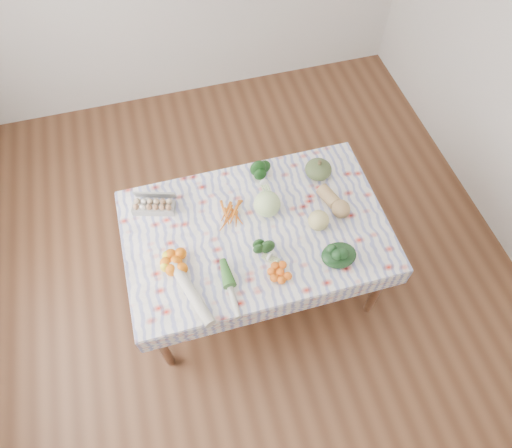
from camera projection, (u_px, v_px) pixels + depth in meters
name	position (u px, v px, depth m)	size (l,w,h in m)	color
ground	(256.00, 281.00, 3.52)	(4.50, 4.50, 0.00)	#54311C
dining_table	(256.00, 236.00, 2.95)	(1.60, 1.00, 0.75)	brown
tablecloth	(256.00, 229.00, 2.88)	(1.66, 1.06, 0.01)	white
egg_carton	(154.00, 207.00, 2.92)	(0.27, 0.11, 0.07)	#979793
carrot_bunch	(230.00, 213.00, 2.92)	(0.19, 0.17, 0.03)	orange
kale_bunch	(262.00, 175.00, 3.02)	(0.15, 0.13, 0.13)	#133D12
kabocha_squash	(318.00, 169.00, 3.06)	(0.18, 0.18, 0.12)	#4A5B31
cabbage	(267.00, 204.00, 2.87)	(0.17, 0.17, 0.17)	#BCDE8C
butternut_squash	(334.00, 201.00, 2.92)	(0.12, 0.25, 0.12)	tan
orange_cluster	(176.00, 262.00, 2.71)	(0.23, 0.23, 0.08)	orange
broccoli	(263.00, 251.00, 2.73)	(0.14, 0.14, 0.10)	#1C421A
mandarin_cluster	(280.00, 272.00, 2.69)	(0.17, 0.17, 0.05)	orange
grapefruit	(319.00, 220.00, 2.83)	(0.13, 0.13, 0.13)	#C9BD70
spinach_bag	(339.00, 255.00, 2.72)	(0.22, 0.17, 0.09)	black
daikon	(191.00, 293.00, 2.61)	(0.07, 0.07, 0.47)	beige
leek	(231.00, 289.00, 2.63)	(0.04, 0.04, 0.36)	beige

